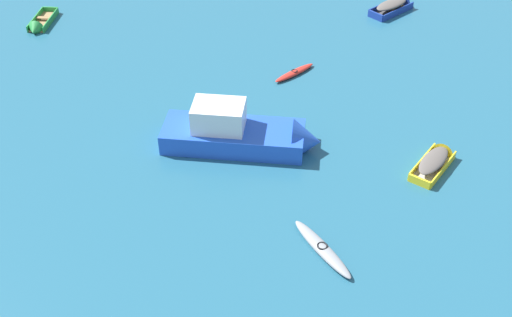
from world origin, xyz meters
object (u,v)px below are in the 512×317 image
at_px(rowboat_yellow_back_row_left, 437,158).
at_px(motor_launch_blue_near_camera, 245,133).
at_px(rowboat_green_foreground_center, 39,26).
at_px(rowboat_deep_blue_near_right, 396,5).
at_px(kayak_red_back_row_center, 294,73).
at_px(kayak_grey_near_left, 322,248).

height_order(rowboat_yellow_back_row_left, motor_launch_blue_near_camera, motor_launch_blue_near_camera).
relative_size(rowboat_green_foreground_center, rowboat_deep_blue_near_right, 0.97).
bearing_deg(motor_launch_blue_near_camera, kayak_red_back_row_center, 63.44).
height_order(kayak_red_back_row_center, rowboat_green_foreground_center, rowboat_green_foreground_center).
distance_m(kayak_grey_near_left, motor_launch_blue_near_camera, 7.20).
bearing_deg(rowboat_green_foreground_center, kayak_red_back_row_center, -24.57).
height_order(rowboat_green_foreground_center, kayak_grey_near_left, rowboat_green_foreground_center).
bearing_deg(motor_launch_blue_near_camera, kayak_grey_near_left, -70.58).
bearing_deg(rowboat_yellow_back_row_left, kayak_red_back_row_center, 122.86).
height_order(rowboat_yellow_back_row_left, kayak_grey_near_left, rowboat_yellow_back_row_left).
relative_size(motor_launch_blue_near_camera, rowboat_deep_blue_near_right, 2.15).
relative_size(rowboat_green_foreground_center, kayak_grey_near_left, 1.01).
relative_size(kayak_grey_near_left, rowboat_deep_blue_near_right, 0.97).
bearing_deg(kayak_grey_near_left, rowboat_yellow_back_row_left, 39.15).
bearing_deg(rowboat_green_foreground_center, rowboat_yellow_back_row_left, -36.64).
bearing_deg(rowboat_green_foreground_center, rowboat_deep_blue_near_right, 2.02).
xyz_separation_m(motor_launch_blue_near_camera, rowboat_deep_blue_near_right, (10.56, 13.59, -0.38)).
bearing_deg(rowboat_yellow_back_row_left, kayak_grey_near_left, -140.85).
xyz_separation_m(kayak_red_back_row_center, rowboat_deep_blue_near_right, (7.51, 7.48, 0.19)).
distance_m(kayak_red_back_row_center, motor_launch_blue_near_camera, 6.85).
bearing_deg(rowboat_deep_blue_near_right, rowboat_yellow_back_row_left, -98.36).
xyz_separation_m(rowboat_green_foreground_center, kayak_grey_near_left, (13.99, -19.58, -0.01)).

